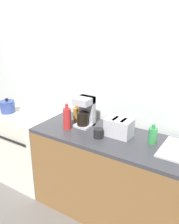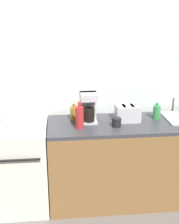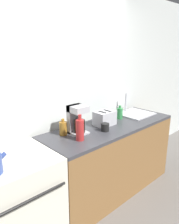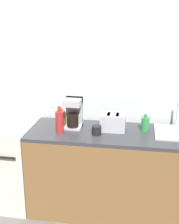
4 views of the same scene
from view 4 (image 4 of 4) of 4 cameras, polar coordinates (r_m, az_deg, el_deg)
The scene contains 11 objects.
ground_plane at distance 3.47m, azimuth -7.03°, elevation -19.30°, with size 12.00×12.00×0.00m, color slate.
wall_back at distance 3.54m, azimuth -4.63°, elevation 4.97°, with size 8.00×0.05×2.60m.
stove at distance 3.69m, azimuth -15.64°, elevation -8.80°, with size 0.74×0.69×0.92m.
counter_block at distance 3.38m, azimuth 5.06°, elevation -10.99°, with size 1.83×0.64×0.92m.
toaster at distance 3.20m, azimuth 4.30°, elevation -1.88°, with size 0.26×0.18×0.17m.
coffee_maker at distance 3.27m, azimuth -2.94°, elevation -0.03°, with size 0.17×0.19×0.32m.
sink_tray at distance 3.27m, azimuth 15.88°, elevation -3.54°, with size 0.46×0.43×0.28m.
bottle_red at distance 3.15m, azimuth -5.50°, elevation -1.77°, with size 0.08×0.08×0.27m.
bottle_amber at distance 3.38m, azimuth -5.15°, elevation -1.00°, with size 0.08×0.08×0.18m.
bottle_green at distance 3.23m, azimuth 10.15°, elevation -2.18°, with size 0.08×0.08×0.18m.
cup_black at distance 3.10m, azimuth 1.31°, elevation -3.37°, with size 0.09×0.09×0.09m.
Camera 4 is at (0.84, -2.63, 2.11)m, focal length 50.00 mm.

